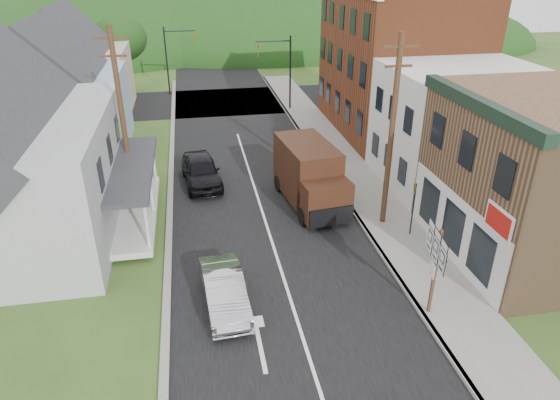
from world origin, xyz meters
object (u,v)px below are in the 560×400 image
dark_sedan (201,171)px  warning_sign (414,200)px  delivery_van (310,176)px  silver_sedan (225,291)px  route_sign_cluster (435,260)px

dark_sedan → warning_sign: (9.26, -7.66, 1.09)m
dark_sedan → delivery_van: (5.46, -3.55, 0.81)m
silver_sedan → dark_sedan: (-0.41, 11.20, 0.13)m
silver_sedan → dark_sedan: 11.21m
silver_sedan → warning_sign: size_ratio=1.51×
delivery_van → route_sign_cluster: route_sign_cluster is taller
dark_sedan → delivery_van: 6.57m
silver_sedan → route_sign_cluster: 7.64m
dark_sedan → warning_sign: warning_sign is taller
delivery_van → warning_sign: delivery_van is taller
silver_sedan → route_sign_cluster: (7.23, -1.81, 1.68)m
delivery_van → route_sign_cluster: size_ratio=1.75×
dark_sedan → route_sign_cluster: route_sign_cluster is taller
delivery_van → dark_sedan: bearing=140.1°
silver_sedan → warning_sign: 9.61m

